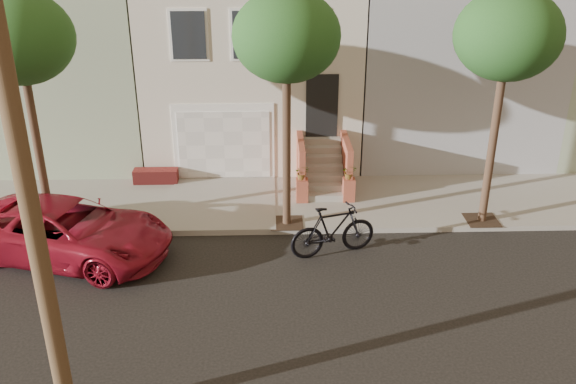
{
  "coord_description": "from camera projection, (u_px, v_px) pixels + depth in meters",
  "views": [
    {
      "loc": [
        0.55,
        -11.59,
        8.13
      ],
      "look_at": [
        1.01,
        3.0,
        1.51
      ],
      "focal_mm": 38.9,
      "sensor_mm": 36.0,
      "label": 1
    }
  ],
  "objects": [
    {
      "name": "tree_left",
      "position": [
        19.0,
        40.0,
        15.11
      ],
      "size": [
        2.7,
        2.57,
        6.3
      ],
      "color": "#2D2116",
      "rests_on": "sidewalk"
    },
    {
      "name": "sidewalk",
      "position": [
        252.0,
        204.0,
        18.73
      ],
      "size": [
        40.0,
        3.7,
        0.15
      ],
      "primitive_type": "cube",
      "color": "gray",
      "rests_on": "ground"
    },
    {
      "name": "house_row",
      "position": [
        253.0,
        46.0,
        22.57
      ],
      "size": [
        33.1,
        11.7,
        7.0
      ],
      "color": "#BCB3A0",
      "rests_on": "sidewalk"
    },
    {
      "name": "tree_mid",
      "position": [
        287.0,
        38.0,
        15.3
      ],
      "size": [
        2.7,
        2.57,
        6.3
      ],
      "color": "#2D2116",
      "rests_on": "sidewalk"
    },
    {
      "name": "ground",
      "position": [
        247.0,
        310.0,
        13.89
      ],
      "size": [
        90.0,
        90.0,
        0.0
      ],
      "primitive_type": "plane",
      "color": "black",
      "rests_on": "ground"
    },
    {
      "name": "motorcycle",
      "position": [
        333.0,
        230.0,
        15.86
      ],
      "size": [
        2.38,
        1.28,
        1.37
      ],
      "primitive_type": "imported",
      "rotation": [
        0.0,
        0.0,
        1.86
      ],
      "color": "black",
      "rests_on": "ground"
    },
    {
      "name": "tree_right",
      "position": [
        508.0,
        37.0,
        15.46
      ],
      "size": [
        2.7,
        2.57,
        6.3
      ],
      "color": "#2D2116",
      "rests_on": "sidewalk"
    },
    {
      "name": "pickup_truck",
      "position": [
        68.0,
        231.0,
        15.74
      ],
      "size": [
        5.78,
        3.85,
        1.47
      ],
      "primitive_type": "imported",
      "rotation": [
        0.0,
        0.0,
        1.28
      ],
      "color": "maroon",
      "rests_on": "ground"
    }
  ]
}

